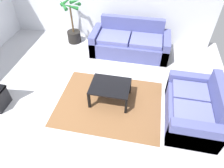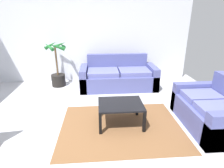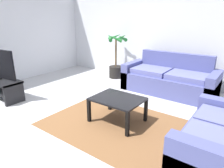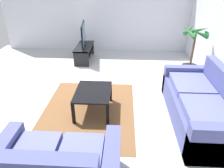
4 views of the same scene
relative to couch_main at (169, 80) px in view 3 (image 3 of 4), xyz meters
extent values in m
plane|color=#B2B2B7|center=(-0.79, -2.28, -0.30)|extent=(6.60, 6.60, 0.00)
cube|color=silver|center=(-0.79, 0.72, 1.05)|extent=(6.00, 0.06, 2.70)
cube|color=#4C518C|center=(0.00, -0.03, -0.09)|extent=(2.09, 0.90, 0.42)
cube|color=#4C518C|center=(0.00, 0.34, 0.36)|extent=(1.73, 0.16, 0.48)
cube|color=#4C518C|center=(-0.95, -0.03, 0.01)|extent=(0.18, 0.90, 0.62)
cube|color=#4C518C|center=(0.95, -0.03, 0.01)|extent=(0.18, 0.90, 0.62)
cube|color=#5D63A4|center=(-0.43, -0.08, 0.18)|extent=(0.82, 0.66, 0.12)
cube|color=#5D63A4|center=(0.43, -0.08, 0.18)|extent=(0.82, 0.66, 0.12)
cube|color=#4C518C|center=(1.46, -2.07, -0.09)|extent=(0.90, 1.43, 0.42)
cube|color=#5D63A4|center=(1.41, -2.33, 0.18)|extent=(0.66, 0.49, 0.12)
cube|color=black|center=(-2.81, -2.51, 0.11)|extent=(1.10, 0.45, 0.04)
cube|color=black|center=(-2.81, -2.51, -0.11)|extent=(1.02, 0.39, 0.03)
cube|color=black|center=(-2.29, -2.51, -0.09)|extent=(0.06, 0.41, 0.43)
cylinder|color=black|center=(-2.81, -2.51, 0.15)|extent=(0.10, 0.10, 0.04)
cube|color=black|center=(-0.17, -1.88, 0.11)|extent=(0.81, 0.63, 0.03)
cube|color=black|center=(-0.55, -2.17, -0.10)|extent=(0.05, 0.05, 0.40)
cube|color=black|center=(0.22, -2.17, -0.10)|extent=(0.05, 0.05, 0.40)
cube|color=black|center=(-0.55, -1.59, -0.10)|extent=(0.05, 0.05, 0.40)
cube|color=black|center=(0.22, -1.59, -0.10)|extent=(0.05, 0.05, 0.40)
cube|color=brown|center=(-0.17, -1.98, -0.30)|extent=(2.20, 1.70, 0.01)
cylinder|color=black|center=(-1.72, 0.27, -0.13)|extent=(0.39, 0.39, 0.33)
cylinder|color=brown|center=(-1.72, 0.27, 0.42)|extent=(0.05, 0.05, 0.78)
cone|color=#206A2B|center=(-1.51, 0.27, 0.86)|extent=(0.10, 0.42, 0.24)
cone|color=#206A2B|center=(-1.62, 0.44, 0.86)|extent=(0.41, 0.28, 0.24)
cone|color=#206A2B|center=(-1.85, 0.40, 0.86)|extent=(0.34, 0.35, 0.23)
cone|color=#206A2B|center=(-1.84, 0.14, 0.86)|extent=(0.34, 0.33, 0.22)
cone|color=#206A2B|center=(-1.63, 0.08, 0.86)|extent=(0.42, 0.28, 0.24)
camera|label=1|loc=(0.45, -4.78, 2.96)|focal=32.16mm
camera|label=2|loc=(-0.56, -4.86, 1.63)|focal=29.34mm
camera|label=3|loc=(1.59, -4.42, 1.40)|focal=32.38mm
camera|label=4|loc=(3.09, -1.34, 1.99)|focal=33.68mm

